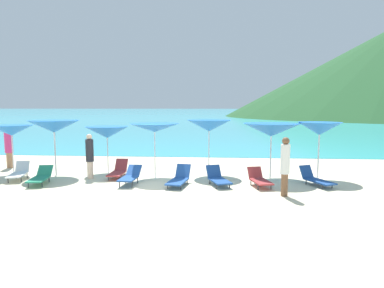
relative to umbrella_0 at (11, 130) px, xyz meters
name	(u,v)px	position (x,y,z in m)	size (l,w,h in m)	color
ground_plane	(181,154)	(6.36, 7.87, -2.04)	(50.00, 100.00, 0.30)	beige
ocean_water	(215,111)	(6.36, 225.38, -1.88)	(650.00, 440.00, 0.02)	#38B7CC
umbrella_0	(11,130)	(0.00, 0.00, 0.00)	(1.96, 1.96, 2.12)	silver
umbrella_1	(54,126)	(1.98, -0.16, 0.19)	(2.12, 2.12, 2.33)	silver
umbrella_2	(107,132)	(3.95, 0.67, -0.11)	(1.96, 1.96, 2.04)	silver
umbrella_3	(155,128)	(6.21, -0.15, 0.15)	(2.15, 2.15, 2.22)	silver
umbrella_4	(209,126)	(8.41, 0.62, 0.21)	(2.07, 2.07, 2.34)	silver
umbrella_5	(271,130)	(10.92, 0.04, 0.08)	(2.41, 2.41, 2.23)	silver
umbrella_6	(320,129)	(12.84, 0.13, 0.13)	(1.73, 1.73, 2.28)	silver
lounge_chair_0	(316,179)	(12.41, -1.10, -1.64)	(1.10, 1.54, 0.66)	#1E478C
lounge_chair_1	(259,179)	(10.31, -1.42, -1.62)	(0.85, 1.43, 0.63)	#A53333
lounge_chair_2	(218,178)	(8.80, -1.34, -1.62)	(1.01, 1.51, 0.66)	#1E478C
lounge_chair_3	(130,176)	(5.52, -1.46, -1.57)	(0.61, 1.50, 0.63)	#1E478C
lounge_chair_4	(19,172)	(0.86, -1.01, -1.61)	(0.92, 1.56, 0.66)	white
lounge_chair_5	(41,177)	(2.11, -1.65, -1.62)	(0.83, 1.62, 0.59)	#268C66
lounge_chair_6	(118,171)	(4.69, -0.27, -1.62)	(0.57, 1.55, 0.67)	#A53333
lounge_chair_7	(179,178)	(7.37, -1.47, -1.63)	(0.81, 1.67, 0.68)	#1E478C
beachgoer_0	(285,164)	(10.96, -2.72, -0.84)	(0.29, 0.29, 1.93)	brown
beachgoer_1	(90,155)	(3.64, -0.59, -0.92)	(0.31, 0.31, 1.81)	beige
beachgoer_2	(9,147)	(-1.07, 1.38, -0.87)	(0.36, 0.36, 1.92)	#A3704C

